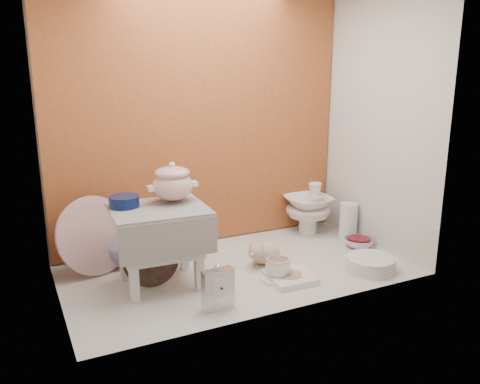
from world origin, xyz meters
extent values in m
plane|color=silver|center=(0.00, 0.00, 0.00)|extent=(1.80, 1.80, 0.00)
cube|color=#AE5B2B|center=(0.00, 0.50, 0.75)|extent=(1.80, 0.06, 1.50)
cube|color=silver|center=(-0.90, 0.00, 0.75)|extent=(0.06, 1.00, 1.50)
cube|color=silver|center=(0.90, 0.00, 0.75)|extent=(0.06, 1.00, 1.50)
cylinder|color=#091843|center=(-0.56, 0.09, 0.42)|extent=(0.19, 0.19, 0.05)
imported|color=silver|center=(-0.53, 0.35, 0.12)|extent=(0.29, 0.29, 0.23)
cube|color=silver|center=(-0.27, -0.36, 0.10)|extent=(0.14, 0.06, 0.21)
ellipsoid|color=tan|center=(0.17, 0.01, 0.07)|extent=(0.23, 0.16, 0.13)
cylinder|color=white|center=(0.12, -0.20, 0.01)|extent=(0.20, 0.20, 0.01)
imported|color=white|center=(0.12, -0.20, 0.06)|extent=(0.16, 0.16, 0.10)
cube|color=white|center=(0.18, -0.24, 0.02)|extent=(0.23, 0.23, 0.03)
cylinder|color=white|center=(0.62, -0.32, 0.04)|extent=(0.32, 0.32, 0.07)
imported|color=silver|center=(0.79, -0.02, 0.03)|extent=(0.21, 0.21, 0.05)
cylinder|color=silver|center=(0.83, 0.14, 0.11)|extent=(0.14, 0.14, 0.22)
camera|label=1|loc=(-1.06, -2.20, 1.06)|focal=36.95mm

